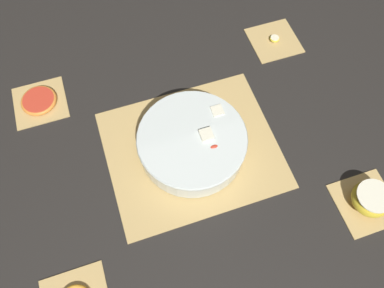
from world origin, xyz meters
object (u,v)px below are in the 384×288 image
at_px(banana_coin_single, 275,39).
at_px(apple_half, 371,199).
at_px(fruit_salad_bowl, 192,142).
at_px(grapefruit_slice, 39,101).

bearing_deg(banana_coin_single, apple_half, 90.00).
bearing_deg(banana_coin_single, fruit_salad_bowl, 37.37).
bearing_deg(banana_coin_single, grapefruit_slice, 0.00).
bearing_deg(grapefruit_slice, apple_half, 142.60).
distance_m(banana_coin_single, grapefruit_slice, 0.70).
height_order(fruit_salad_bowl, apple_half, fruit_salad_bowl).
xyz_separation_m(banana_coin_single, grapefruit_slice, (0.70, 0.00, 0.00)).
height_order(apple_half, grapefruit_slice, apple_half).
height_order(banana_coin_single, grapefruit_slice, grapefruit_slice).
relative_size(apple_half, grapefruit_slice, 0.93).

